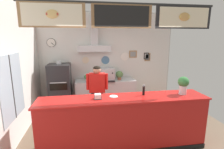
{
  "coord_description": "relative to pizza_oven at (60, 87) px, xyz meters",
  "views": [
    {
      "loc": [
        -0.74,
        -3.5,
        2.26
      ],
      "look_at": [
        -0.07,
        0.72,
        1.35
      ],
      "focal_mm": 27.55,
      "sensor_mm": 36.0,
      "label": 1
    }
  ],
  "objects": [
    {
      "name": "potted_sage",
      "position": [
        0.83,
        0.15,
        0.26
      ],
      "size": [
        0.19,
        0.19,
        0.21
      ],
      "color": "beige",
      "rests_on": "back_prep_counter"
    },
    {
      "name": "condiment_plate",
      "position": [
        1.34,
        -2.1,
        0.36
      ],
      "size": [
        0.17,
        0.17,
        0.01
      ],
      "color": "white",
      "rests_on": "service_counter"
    },
    {
      "name": "potted_thyme",
      "position": [
        1.9,
        0.12,
        0.32
      ],
      "size": [
        0.25,
        0.25,
        0.3
      ],
      "color": "#9E563D",
      "rests_on": "back_prep_counter"
    },
    {
      "name": "ground_plane",
      "position": [
        1.53,
        -1.85,
        -0.74
      ],
      "size": [
        5.76,
        5.76,
        0.0
      ],
      "primitive_type": "plane",
      "color": "brown"
    },
    {
      "name": "basil_vase",
      "position": [
        2.8,
        -2.16,
        0.56
      ],
      "size": [
        0.22,
        0.22,
        0.38
      ],
      "color": "silver",
      "rests_on": "service_counter"
    },
    {
      "name": "potted_basil",
      "position": [
        1.16,
        0.14,
        0.26
      ],
      "size": [
        0.18,
        0.18,
        0.21
      ],
      "color": "beige",
      "rests_on": "back_prep_counter"
    },
    {
      "name": "back_prep_counter",
      "position": [
        1.44,
        0.15,
        -0.3
      ],
      "size": [
        1.98,
        0.58,
        0.89
      ],
      "color": "silver",
      "rests_on": "ground_plane"
    },
    {
      "name": "back_wall_assembly",
      "position": [
        1.5,
        0.41,
        0.9
      ],
      "size": [
        4.58,
        2.59,
        3.1
      ],
      "color": "#9E9E99",
      "rests_on": "ground_plane"
    },
    {
      "name": "pizza_oven",
      "position": [
        0.0,
        0.0,
        0.0
      ],
      "size": [
        0.66,
        0.7,
        1.58
      ],
      "color": "#232326",
      "rests_on": "ground_plane"
    },
    {
      "name": "shop_worker",
      "position": [
        1.09,
        -0.94,
        0.09
      ],
      "size": [
        0.58,
        0.26,
        1.55
      ],
      "rotation": [
        0.0,
        0.0,
        3.04
      ],
      "color": "#232328",
      "rests_on": "ground_plane"
    },
    {
      "name": "service_counter",
      "position": [
        1.53,
        -2.18,
        -0.2
      ],
      "size": [
        3.41,
        0.64,
        1.1
      ],
      "color": "#B21916",
      "rests_on": "ground_plane"
    },
    {
      "name": "napkin_holder",
      "position": [
        1.01,
        -2.17,
        0.4
      ],
      "size": [
        0.15,
        0.14,
        0.11
      ],
      "color": "#262628",
      "rests_on": "service_counter"
    },
    {
      "name": "pepper_grinder",
      "position": [
        1.97,
        -2.08,
        0.46
      ],
      "size": [
        0.05,
        0.05,
        0.22
      ],
      "color": "black",
      "rests_on": "service_counter"
    },
    {
      "name": "left_wall_with_window",
      "position": [
        -0.76,
        -1.85,
        0.8
      ],
      "size": [
        0.15,
        4.8,
        3.1
      ],
      "color": "white",
      "rests_on": "ground_plane"
    },
    {
      "name": "espresso_machine",
      "position": [
        1.5,
        0.12,
        0.35
      ],
      "size": [
        0.44,
        0.54,
        0.4
      ],
      "color": "#B7BABF",
      "rests_on": "back_prep_counter"
    }
  ]
}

